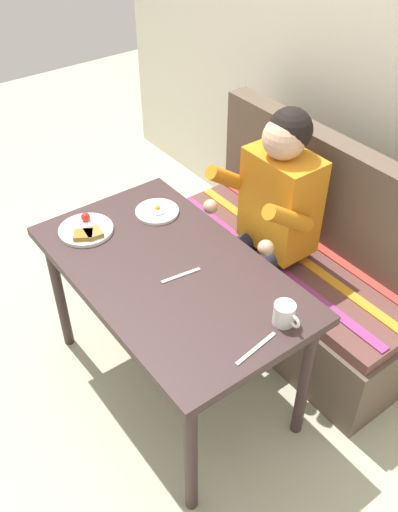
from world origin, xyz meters
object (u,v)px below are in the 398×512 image
at_px(coffee_mug, 285,314).
at_px(couch, 295,269).
at_px(plate_breakfast, 86,230).
at_px(plate_eggs, 157,211).
at_px(table, 170,283).
at_px(knife, 256,348).
at_px(person, 269,210).
at_px(fork, 181,275).

bearing_deg(coffee_mug, couch, 129.40).
distance_m(plate_breakfast, plate_eggs, 0.33).
xyz_separation_m(plate_eggs, coffee_mug, (0.85, -0.01, 0.04)).
bearing_deg(couch, plate_eggs, -120.82).
height_order(table, plate_breakfast, plate_breakfast).
distance_m(table, knife, 0.54).
xyz_separation_m(person, plate_breakfast, (-0.36, -0.74, 0.00)).
bearing_deg(coffee_mug, fork, -160.71).
xyz_separation_m(plate_breakfast, plate_eggs, (0.06, 0.33, -0.00)).
height_order(person, knife, person).
bearing_deg(fork, plate_eggs, 166.69).
relative_size(table, coffee_mug, 10.17).
relative_size(couch, plate_breakfast, 6.05).
distance_m(couch, coffee_mug, 0.90).
bearing_deg(fork, table, -162.06).
height_order(table, knife, knife).
bearing_deg(person, knife, -45.28).
distance_m(table, couch, 0.83).
xyz_separation_m(couch, person, (-0.06, -0.17, 0.41)).
bearing_deg(knife, plate_breakfast, -178.79).
xyz_separation_m(coffee_mug, knife, (0.03, -0.16, -0.04)).
height_order(couch, person, person).
bearing_deg(knife, plate_eggs, 160.71).
distance_m(person, knife, 0.83).
xyz_separation_m(couch, coffee_mug, (0.50, -0.60, 0.45)).
xyz_separation_m(person, knife, (0.58, -0.59, -0.01)).
xyz_separation_m(table, fork, (0.07, 0.01, 0.08)).
bearing_deg(knife, table, 171.86).
relative_size(plate_eggs, knife, 0.99).
distance_m(couch, person, 0.45).
bearing_deg(plate_breakfast, plate_eggs, 79.69).
xyz_separation_m(couch, plate_eggs, (-0.35, -0.59, 0.41)).
relative_size(fork, knife, 0.85).
height_order(table, plate_eggs, plate_eggs).
bearing_deg(plate_eggs, couch, 59.18).
height_order(plate_breakfast, coffee_mug, coffee_mug).
bearing_deg(couch, knife, -55.34).
xyz_separation_m(table, couch, (0.00, 0.76, -0.32)).
bearing_deg(plate_eggs, person, 54.46).
bearing_deg(plate_eggs, coffee_mug, -0.85).
xyz_separation_m(person, coffee_mug, (0.55, -0.43, 0.03)).
relative_size(person, knife, 6.06).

